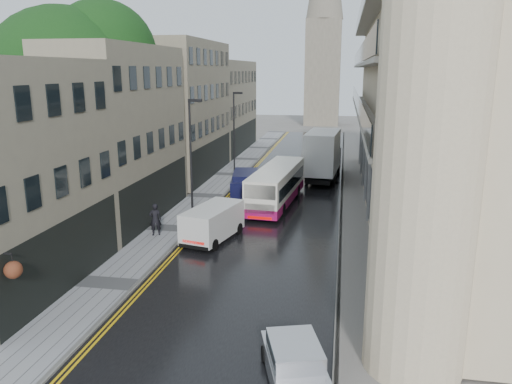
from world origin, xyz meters
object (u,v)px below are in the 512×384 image
(tree_near, at_px, (68,114))
(white_lorry, at_px, (307,158))
(lamp_post_far, at_px, (234,137))
(tree_far, at_px, (151,110))
(lamp_post_near, at_px, (191,163))
(white_van, at_px, (185,229))
(cream_bus, at_px, (253,194))
(pedestrian, at_px, (155,219))
(navy_van, at_px, (232,192))

(tree_near, bearing_deg, white_lorry, 43.75)
(lamp_post_far, bearing_deg, tree_far, -164.87)
(white_lorry, height_order, lamp_post_near, lamp_post_near)
(white_van, distance_m, lamp_post_near, 4.92)
(tree_far, relative_size, white_lorry, 1.48)
(cream_bus, xyz_separation_m, white_van, (-2.52, -7.14, -0.35))
(cream_bus, height_order, pedestrian, cream_bus)
(white_lorry, distance_m, lamp_post_far, 6.64)
(pedestrian, bearing_deg, lamp_post_far, -118.56)
(navy_van, bearing_deg, tree_near, -165.09)
(white_van, height_order, lamp_post_far, lamp_post_far)
(tree_far, height_order, white_lorry, tree_far)
(navy_van, bearing_deg, lamp_post_near, -122.28)
(white_lorry, xyz_separation_m, lamp_post_near, (-6.21, -13.12, 1.77))
(navy_van, bearing_deg, white_van, -105.66)
(white_van, bearing_deg, tree_near, 170.65)
(pedestrian, height_order, lamp_post_far, lamp_post_far)
(tree_far, height_order, navy_van, tree_far)
(tree_near, relative_size, white_van, 3.07)
(navy_van, distance_m, pedestrian, 7.17)
(tree_far, distance_m, white_van, 19.22)
(cream_bus, bearing_deg, lamp_post_far, 114.09)
(pedestrian, relative_size, lamp_post_near, 0.25)
(tree_near, xyz_separation_m, white_van, (8.56, -3.56, -5.90))
(tree_near, height_order, lamp_post_near, tree_near)
(tree_far, xyz_separation_m, lamp_post_far, (7.30, 0.58, -2.30))
(tree_far, xyz_separation_m, pedestrian, (6.01, -15.25, -5.15))
(white_lorry, bearing_deg, white_van, -103.45)
(tree_far, distance_m, white_lorry, 14.29)
(tree_far, relative_size, navy_van, 2.51)
(lamp_post_far, bearing_deg, pedestrian, -84.08)
(white_lorry, xyz_separation_m, lamp_post_far, (-6.41, 0.17, 1.69))
(tree_far, distance_m, cream_bus, 15.11)
(pedestrian, bearing_deg, tree_near, -43.53)
(pedestrian, distance_m, lamp_post_far, 16.14)
(lamp_post_far, bearing_deg, cream_bus, -60.24)
(tree_near, relative_size, lamp_post_near, 1.79)
(cream_bus, bearing_deg, tree_near, -157.18)
(tree_near, xyz_separation_m, tree_far, (0.30, 13.00, -0.72))
(lamp_post_far, bearing_deg, lamp_post_near, -78.56)
(tree_near, distance_m, tree_far, 13.02)
(tree_far, bearing_deg, pedestrian, -68.49)
(white_van, height_order, pedestrian, white_van)
(white_van, distance_m, lamp_post_far, 17.41)
(tree_far, bearing_deg, lamp_post_far, 4.55)
(white_van, distance_m, navy_van, 7.79)
(tree_near, bearing_deg, tree_far, 88.68)
(tree_far, bearing_deg, white_lorry, 1.73)
(white_lorry, bearing_deg, tree_near, -131.88)
(tree_far, bearing_deg, navy_van, -43.87)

